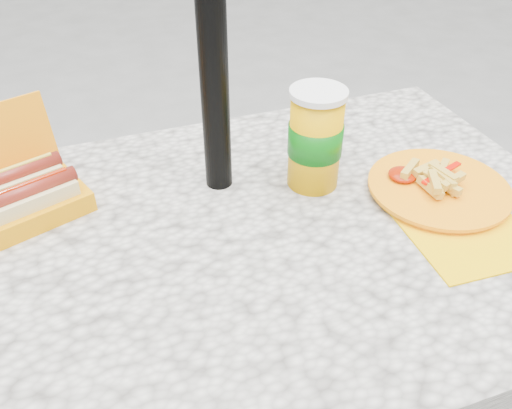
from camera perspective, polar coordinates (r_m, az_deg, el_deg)
name	(u,v)px	position (r m, az deg, el deg)	size (l,w,h in m)	color
picnic_table	(247,278)	(0.99, -0.94, -7.79)	(1.20, 0.80, 0.75)	beige
hotdog_box	(18,196)	(1.03, -23.77, 0.86)	(0.26, 0.23, 0.17)	orange
fries_plate	(440,190)	(1.05, 18.78, 1.44)	(0.26, 0.35, 0.05)	#FFBE00
soda_cup	(315,139)	(1.00, 6.26, 6.90)	(0.10, 0.10, 0.19)	#F1A800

